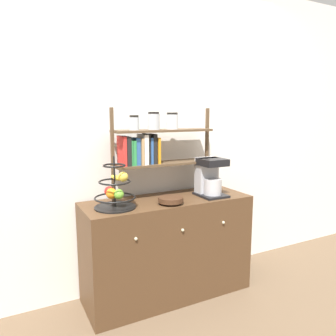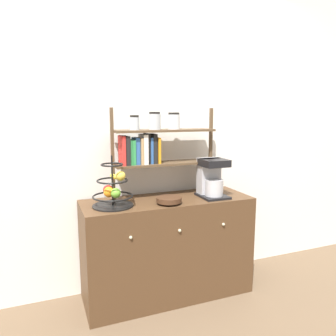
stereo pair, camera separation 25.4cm
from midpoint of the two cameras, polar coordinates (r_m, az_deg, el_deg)
ground_plane at (r=2.72m, az=-0.49°, el=-23.27°), size 12.00×12.00×0.00m
wall_back at (r=2.77m, az=-5.42°, el=5.84°), size 7.00×0.05×2.60m
sideboard at (r=2.72m, az=-2.83°, el=-13.69°), size 1.34×0.49×0.80m
coffee_maker at (r=2.68m, az=4.58°, el=-1.59°), size 0.21×0.25×0.31m
fruit_stand at (r=2.38m, az=-12.25°, el=-4.05°), size 0.30×0.30×0.37m
wooden_bowl at (r=2.45m, az=-2.50°, el=-5.60°), size 0.19×0.19×0.05m
shelf_hutch at (r=2.58m, az=-5.82°, el=4.08°), size 0.86×0.20×0.71m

